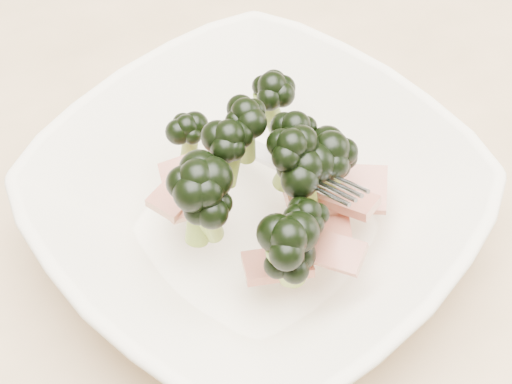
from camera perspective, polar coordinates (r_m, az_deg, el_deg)
dining_table at (r=0.66m, az=0.16°, el=-1.94°), size 1.20×0.80×0.75m
broccoli_dish at (r=0.50m, az=0.15°, el=-0.72°), size 0.38×0.38×0.12m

